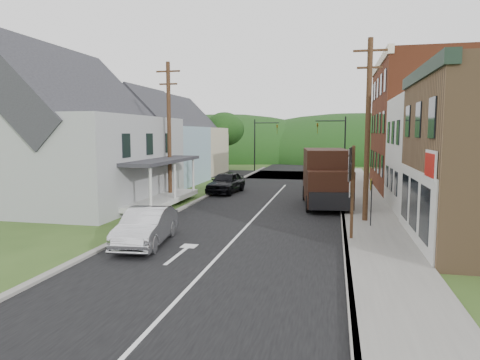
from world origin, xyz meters
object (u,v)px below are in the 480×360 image
Objects in this scene: dark_sedan at (226,183)px; delivery_van at (326,178)px; route_sign_cluster at (351,178)px; silver_sedan at (146,227)px; warning_sign at (371,195)px.

dark_sedan is 0.72× the size of delivery_van.
route_sign_cluster is (8.55, -12.73, 1.84)m from dark_sedan.
warning_sign reaches higher than silver_sedan.
delivery_van is 8.57m from route_sign_cluster.
warning_sign is (2.17, -5.83, -0.16)m from delivery_van.
delivery_van is at bearing 50.50° from silver_sedan.
silver_sedan is 1.95× the size of warning_sign.
silver_sedan is at bearing -157.83° from route_sign_cluster.
warning_sign is at bearing -76.00° from delivery_van.
route_sign_cluster is (8.01, 2.34, 1.90)m from silver_sedan.
route_sign_cluster is at bearing -100.51° from warning_sign.
dark_sedan reaches higher than silver_sedan.
dark_sedan is 1.21× the size of route_sign_cluster.
dark_sedan is 8.59m from delivery_van.
silver_sedan is 0.68× the size of delivery_van.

